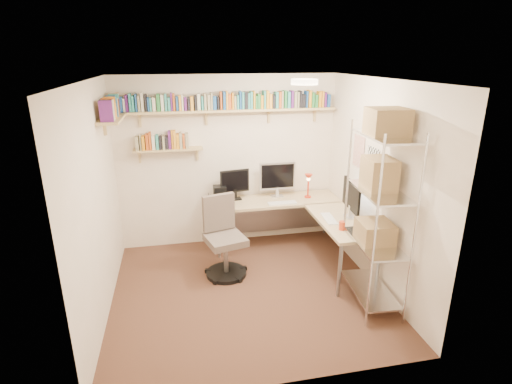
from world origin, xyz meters
TOP-DOWN VIEW (x-y plane):
  - ground at (0.00, 0.00)m, footprint 3.20×3.20m
  - room_shell at (0.00, 0.00)m, footprint 3.24×3.04m
  - wall_shelves at (-0.42, 1.29)m, footprint 3.12×1.09m
  - corner_desk at (0.70, 0.94)m, footprint 1.94×1.85m
  - office_chair at (-0.22, 0.49)m, footprint 0.57×0.58m
  - wire_rack at (1.36, -0.47)m, footprint 0.51×0.93m

SIDE VIEW (x-z plane):
  - ground at x=0.00m, z-range 0.00..0.00m
  - office_chair at x=-0.22m, z-range -0.08..0.97m
  - corner_desk at x=0.70m, z-range 0.09..1.35m
  - wire_rack at x=1.36m, z-range 0.30..2.54m
  - room_shell at x=0.00m, z-range 0.29..2.81m
  - wall_shelves at x=-0.42m, z-range 1.63..2.42m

